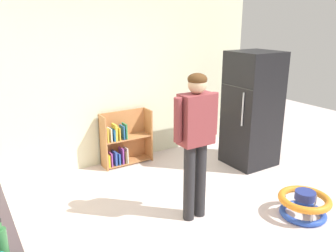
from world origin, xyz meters
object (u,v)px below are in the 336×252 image
Objects in this scene: refrigerator at (252,109)px; baby_walker at (304,204)px; green_glass_bottle at (1,241)px; bookshelf at (123,142)px; standing_person at (196,134)px.

refrigerator is 2.95× the size of baby_walker.
green_glass_bottle is at bearing -155.27° from refrigerator.
standing_person is (0.04, -1.88, 0.66)m from bookshelf.
baby_walker is 2.46× the size of green_glass_bottle.
baby_walker is at bearing -111.40° from refrigerator.
bookshelf reaches higher than baby_walker.
refrigerator is at bearing -31.19° from bookshelf.
refrigerator is at bearing 68.60° from baby_walker.
standing_person is 2.27m from green_glass_bottle.
standing_person is (-1.70, -0.83, 0.14)m from refrigerator.
green_glass_bottle is (-2.04, -2.79, 0.63)m from bookshelf.
bookshelf is (-1.73, 1.05, -0.52)m from refrigerator.
baby_walker is 3.30m from green_glass_bottle.
refrigerator is 1.78m from baby_walker.
baby_walker is (1.14, -2.56, -0.21)m from bookshelf.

